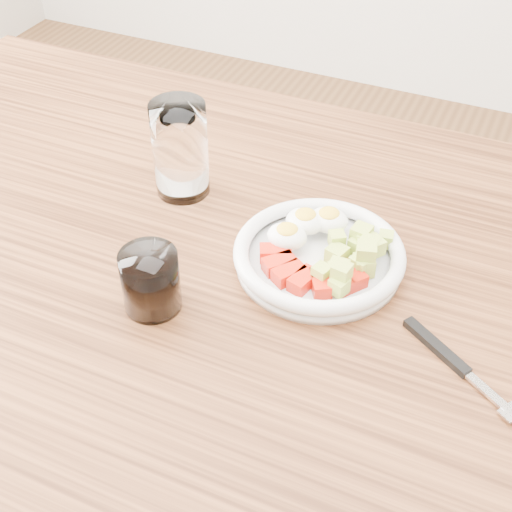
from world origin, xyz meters
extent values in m
cube|color=brown|center=(-0.65, 0.35, 0.36)|extent=(0.07, 0.07, 0.73)
cube|color=brown|center=(0.00, 0.00, 0.75)|extent=(1.50, 0.90, 0.04)
cylinder|color=white|center=(0.06, 0.06, 0.78)|extent=(0.21, 0.21, 0.01)
torus|color=white|center=(0.06, 0.06, 0.79)|extent=(0.21, 0.21, 0.02)
cube|color=red|center=(0.01, 0.03, 0.79)|extent=(0.04, 0.04, 0.02)
cube|color=red|center=(0.02, 0.02, 0.79)|extent=(0.04, 0.04, 0.02)
cube|color=red|center=(0.03, 0.01, 0.79)|extent=(0.04, 0.04, 0.02)
cube|color=red|center=(0.06, 0.00, 0.79)|extent=(0.03, 0.04, 0.02)
cube|color=red|center=(0.08, 0.01, 0.79)|extent=(0.04, 0.04, 0.02)
cube|color=red|center=(0.09, 0.02, 0.79)|extent=(0.04, 0.04, 0.02)
cube|color=red|center=(0.10, 0.03, 0.79)|extent=(0.04, 0.04, 0.02)
ellipsoid|color=white|center=(0.02, 0.10, 0.80)|extent=(0.05, 0.04, 0.03)
ellipsoid|color=yellow|center=(0.02, 0.10, 0.81)|extent=(0.03, 0.03, 0.01)
ellipsoid|color=white|center=(0.05, 0.11, 0.80)|extent=(0.05, 0.04, 0.03)
ellipsoid|color=yellow|center=(0.05, 0.11, 0.81)|extent=(0.03, 0.03, 0.01)
ellipsoid|color=white|center=(0.01, 0.06, 0.80)|extent=(0.05, 0.04, 0.03)
ellipsoid|color=yellow|center=(0.01, 0.06, 0.81)|extent=(0.03, 0.03, 0.01)
cube|color=#C4D150|center=(0.11, 0.05, 0.80)|extent=(0.03, 0.03, 0.02)
cube|color=#C4D150|center=(0.11, 0.05, 0.81)|extent=(0.03, 0.03, 0.02)
cube|color=#C4D150|center=(0.12, 0.11, 0.80)|extent=(0.02, 0.02, 0.02)
cube|color=#C4D150|center=(0.11, 0.10, 0.79)|extent=(0.03, 0.03, 0.02)
cube|color=#C4D150|center=(0.07, 0.01, 0.80)|extent=(0.02, 0.02, 0.02)
cube|color=#C4D150|center=(0.12, 0.07, 0.81)|extent=(0.03, 0.03, 0.02)
cube|color=#C4D150|center=(0.10, 0.01, 0.81)|extent=(0.02, 0.02, 0.02)
cube|color=#C4D150|center=(0.07, 0.08, 0.80)|extent=(0.03, 0.03, 0.02)
cube|color=#C4D150|center=(0.11, 0.05, 0.80)|extent=(0.03, 0.03, 0.02)
cube|color=#C4D150|center=(0.09, 0.03, 0.80)|extent=(0.02, 0.02, 0.02)
cube|color=#C4D150|center=(0.10, 0.10, 0.79)|extent=(0.02, 0.02, 0.02)
cube|color=#C4D150|center=(0.10, 0.08, 0.80)|extent=(0.03, 0.03, 0.02)
cube|color=#C4D150|center=(0.10, 0.09, 0.81)|extent=(0.03, 0.03, 0.02)
cube|color=#C4D150|center=(0.10, 0.00, 0.80)|extent=(0.02, 0.02, 0.02)
cube|color=#C4D150|center=(0.09, 0.03, 0.79)|extent=(0.02, 0.02, 0.02)
cube|color=#C4D150|center=(0.10, 0.09, 0.81)|extent=(0.02, 0.02, 0.02)
cube|color=#C4D150|center=(0.11, 0.07, 0.81)|extent=(0.03, 0.03, 0.02)
cube|color=#C4D150|center=(0.08, 0.06, 0.80)|extent=(0.03, 0.03, 0.02)
cube|color=black|center=(0.22, -0.02, 0.77)|extent=(0.09, 0.06, 0.01)
cube|color=silver|center=(0.29, -0.06, 0.77)|extent=(0.05, 0.04, 0.00)
cube|color=silver|center=(0.31, -0.08, 0.77)|extent=(0.03, 0.03, 0.00)
cylinder|color=white|center=(-0.18, 0.13, 0.84)|extent=(0.08, 0.08, 0.14)
cylinder|color=white|center=(-0.10, -0.09, 0.81)|extent=(0.07, 0.07, 0.08)
cylinder|color=black|center=(-0.10, -0.09, 0.81)|extent=(0.06, 0.06, 0.07)
camera|label=1|loc=(0.26, -0.58, 1.37)|focal=50.00mm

